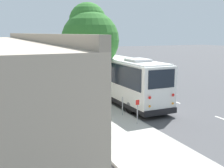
{
  "coord_description": "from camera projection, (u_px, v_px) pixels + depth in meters",
  "views": [
    {
      "loc": [
        -19.02,
        9.46,
        5.26
      ],
      "look_at": [
        0.7,
        0.61,
        1.3
      ],
      "focal_mm": 45.0,
      "sensor_mm": 36.0,
      "label": 1
    }
  ],
  "objects": [
    {
      "name": "sign_post_near",
      "position": [
        137.0,
        112.0,
        15.85
      ],
      "size": [
        0.06,
        0.22,
        1.39
      ],
      "color": "gray",
      "rests_on": "sidewalk_slab"
    },
    {
      "name": "parked_sedan_silver",
      "position": [
        42.0,
        59.0,
        50.26
      ],
      "size": [
        4.78,
        1.96,
        1.27
      ],
      "rotation": [
        0.0,
        0.0,
        -0.07
      ],
      "color": "#A8AAAF",
      "rests_on": "ground"
    },
    {
      "name": "ground_plane",
      "position": [
        123.0,
        101.0,
        21.83
      ],
      "size": [
        160.0,
        160.0,
        0.0
      ],
      "primitive_type": "plane",
      "color": "#474749"
    },
    {
      "name": "shuttle_bus",
      "position": [
        127.0,
        79.0,
        20.89
      ],
      "size": [
        9.08,
        2.72,
        3.5
      ],
      "rotation": [
        0.0,
        0.0,
        0.01
      ],
      "color": "white",
      "rests_on": "ground"
    },
    {
      "name": "street_tree",
      "position": [
        90.0,
        36.0,
        20.74
      ],
      "size": [
        4.26,
        4.26,
        7.34
      ],
      "color": "brown",
      "rests_on": "sidewalk_slab"
    },
    {
      "name": "parked_sedan_white",
      "position": [
        61.0,
        68.0,
        37.78
      ],
      "size": [
        4.69,
        1.8,
        1.3
      ],
      "rotation": [
        0.0,
        0.0,
        -0.01
      ],
      "color": "silver",
      "rests_on": "ground"
    },
    {
      "name": "lane_stripe_mid",
      "position": [
        171.0,
        100.0,
        22.25
      ],
      "size": [
        2.4,
        0.14,
        0.01
      ],
      "primitive_type": "cube",
      "color": "silver",
      "rests_on": "ground"
    },
    {
      "name": "parked_sedan_maroon",
      "position": [
        75.0,
        74.0,
        32.26
      ],
      "size": [
        4.61,
        1.73,
        1.28
      ],
      "rotation": [
        0.0,
        0.0,
        -0.01
      ],
      "color": "maroon",
      "rests_on": "ground"
    },
    {
      "name": "fire_hydrant",
      "position": [
        73.0,
        82.0,
        27.39
      ],
      "size": [
        0.22,
        0.22,
        0.81
      ],
      "color": "gold",
      "rests_on": "sidewalk_slab"
    },
    {
      "name": "parked_sedan_gray",
      "position": [
        50.0,
        63.0,
        43.94
      ],
      "size": [
        4.26,
        1.97,
        1.3
      ],
      "rotation": [
        0.0,
        0.0,
        -0.08
      ],
      "color": "slate",
      "rests_on": "ground"
    },
    {
      "name": "sign_post_far",
      "position": [
        123.0,
        106.0,
        17.57
      ],
      "size": [
        0.06,
        0.06,
        1.18
      ],
      "color": "gray",
      "rests_on": "sidewalk_slab"
    },
    {
      "name": "sidewalk_slab",
      "position": [
        82.0,
        105.0,
        20.47
      ],
      "size": [
        80.0,
        3.62,
        0.15
      ],
      "primitive_type": "cube",
      "color": "#B2AFA8",
      "rests_on": "ground"
    },
    {
      "name": "curb_strip",
      "position": [
        106.0,
        102.0,
        21.23
      ],
      "size": [
        80.0,
        0.14,
        0.15
      ],
      "primitive_type": "cube",
      "color": "#9D9A94",
      "rests_on": "ground"
    },
    {
      "name": "lane_stripe_ahead",
      "position": [
        134.0,
        87.0,
        27.63
      ],
      "size": [
        2.4,
        0.14,
        0.01
      ],
      "primitive_type": "cube",
      "color": "silver",
      "rests_on": "ground"
    },
    {
      "name": "parked_sedan_tan",
      "position": [
        37.0,
        57.0,
        55.29
      ],
      "size": [
        4.24,
        1.8,
        1.26
      ],
      "rotation": [
        0.0,
        0.0,
        0.0
      ],
      "color": "tan",
      "rests_on": "ground"
    }
  ]
}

